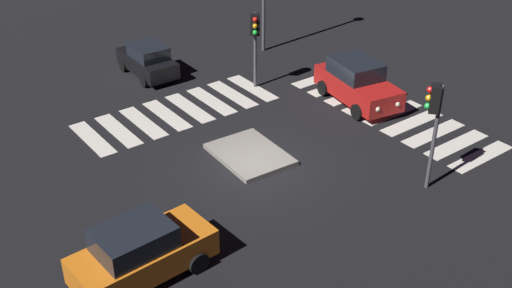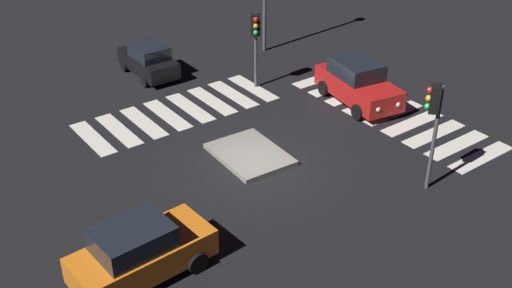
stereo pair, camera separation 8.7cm
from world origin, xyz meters
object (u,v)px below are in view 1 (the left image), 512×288
object	(u,v)px
traffic_light_east	(255,33)
car_orange	(141,252)
traffic_light_south	(434,111)
traffic_island	(250,154)
car_red	(357,83)
car_black	(148,60)

from	to	relation	value
traffic_light_east	car_orange	bearing A→B (deg)	-14.41
car_orange	traffic_light_east	distance (m)	13.46
car_orange	traffic_light_south	size ratio (longest dim) A/B	1.08
car_orange	traffic_light_south	xyz separation A→B (m)	(-1.77, -10.18, 2.11)
traffic_island	traffic_light_south	world-z (taller)	traffic_light_south
car_red	car_orange	distance (m)	13.87
car_orange	car_black	xyz separation A→B (m)	(12.73, -7.05, -0.10)
car_black	traffic_light_south	distance (m)	14.99
traffic_light_south	car_black	bearing A→B (deg)	-28.69
traffic_island	car_orange	xyz separation A→B (m)	(-3.58, 6.48, 0.80)
traffic_light_east	car_black	bearing A→B (deg)	-106.13
car_orange	traffic_island	bearing A→B (deg)	25.79
car_black	traffic_light_east	world-z (taller)	traffic_light_east
car_black	traffic_light_south	world-z (taller)	traffic_light_south
traffic_island	car_black	xyz separation A→B (m)	(9.14, -0.57, 0.70)
car_red	traffic_light_south	bearing A→B (deg)	-15.16
car_red	traffic_light_east	size ratio (longest dim) A/B	1.28
traffic_island	car_orange	size ratio (longest dim) A/B	0.76
car_red	traffic_light_east	world-z (taller)	traffic_light_east
traffic_island	car_orange	world-z (taller)	car_orange
car_red	car_black	xyz separation A→B (m)	(8.18, 6.05, -0.15)
traffic_island	traffic_light_east	world-z (taller)	traffic_light_east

